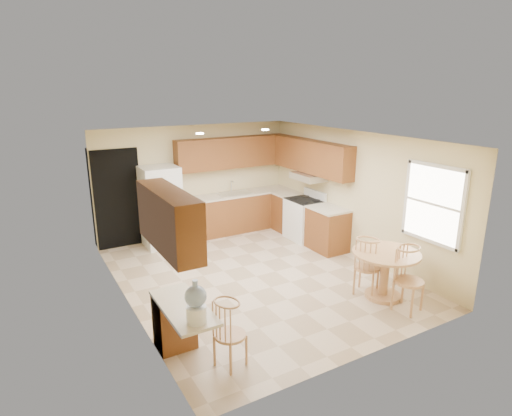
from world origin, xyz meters
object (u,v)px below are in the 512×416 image
chair_desk (233,330)px  water_crock (196,303)px  refrigerator (161,207)px  stove (304,219)px  chair_table_a (372,262)px  dining_table (385,268)px  chair_table_b (415,276)px

chair_desk → water_crock: 0.65m
refrigerator → stove: size_ratio=1.58×
refrigerator → chair_table_a: (2.21, -3.96, -0.27)m
water_crock → dining_table: bearing=6.8°
refrigerator → chair_table_a: refrigerator is taller
chair_table_a → chair_table_b: chair_table_b is taller
stove → dining_table: (-0.52, -2.90, 0.05)m
dining_table → chair_table_a: bearing=132.3°
chair_desk → chair_table_b: bearing=67.9°
stove → chair_table_b: 3.52m
dining_table → chair_table_a: (-0.14, 0.16, 0.07)m
chair_table_b → water_crock: water_crock is taller
stove → chair_desk: size_ratio=1.24×
refrigerator → chair_desk: 4.58m
refrigerator → water_crock: size_ratio=3.34×
refrigerator → stove: 3.15m
chair_table_b → refrigerator: bearing=-76.7°
refrigerator → stove: bearing=-23.0°
stove → water_crock: (-3.92, -3.30, 0.53)m
dining_table → chair_table_b: size_ratio=1.06×
dining_table → chair_table_a: size_ratio=1.11×
chair_table_b → dining_table: bearing=-103.3°
stove → chair_table_a: (-0.67, -2.74, 0.12)m
stove → chair_table_a: stove is taller
refrigerator → stove: refrigerator is taller
chair_table_a → chair_desk: chair_table_a is taller
stove → chair_table_b: size_ratio=1.08×
chair_table_a → chair_table_b: bearing=-17.9°
chair_table_b → chair_desk: bearing=-16.4°
chair_table_a → water_crock: size_ratio=1.87×
chair_table_a → dining_table: bearing=13.4°
refrigerator → chair_table_a: size_ratio=1.79×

